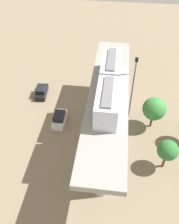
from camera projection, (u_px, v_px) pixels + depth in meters
ground_plane at (106, 137)px, 38.09m from camera, size 120.00×120.00×0.00m
viaduct at (108, 105)px, 33.68m from camera, size 5.20×28.00×8.74m
train at (109, 84)px, 30.88m from camera, size 2.64×13.55×3.24m
parked_car_black at (42, 91)px, 45.21m from camera, size 2.15×4.34×1.76m
parked_car_white at (60, 119)px, 39.99m from camera, size 1.82×4.21×1.76m
tree_near_viaduct at (168, 150)px, 31.81m from camera, size 2.77×2.77×4.87m
tree_mid_lot at (154, 109)px, 37.30m from camera, size 3.57×3.57×5.51m
signal_post at (133, 88)px, 37.07m from camera, size 0.44×0.28×11.34m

